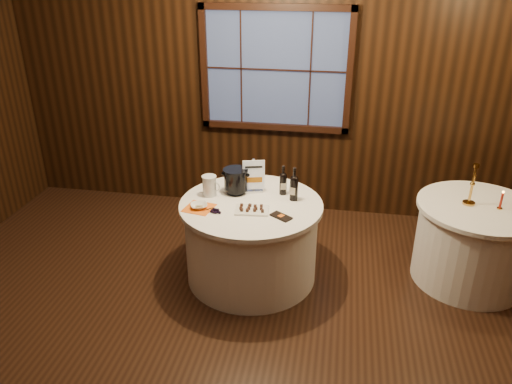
% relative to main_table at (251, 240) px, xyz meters
% --- Properties ---
extents(ground, '(6.00, 6.00, 0.00)m').
position_rel_main_table_xyz_m(ground, '(0.00, -1.00, -0.39)').
color(ground, black).
rests_on(ground, ground).
extents(back_wall, '(6.00, 0.10, 3.00)m').
position_rel_main_table_xyz_m(back_wall, '(0.00, 1.48, 1.16)').
color(back_wall, black).
rests_on(back_wall, ground).
extents(main_table, '(1.28, 1.28, 0.77)m').
position_rel_main_table_xyz_m(main_table, '(0.00, 0.00, 0.00)').
color(main_table, white).
rests_on(main_table, ground).
extents(side_table, '(1.08, 1.08, 0.77)m').
position_rel_main_table_xyz_m(side_table, '(2.00, 0.30, 0.00)').
color(side_table, white).
rests_on(side_table, ground).
extents(sign_stand, '(0.20, 0.14, 0.33)m').
position_rel_main_table_xyz_m(sign_stand, '(-0.02, 0.24, 0.49)').
color(sign_stand, '#B8B8BF').
rests_on(sign_stand, main_table).
extents(port_bottle_left, '(0.07, 0.07, 0.28)m').
position_rel_main_table_xyz_m(port_bottle_left, '(0.25, 0.23, 0.50)').
color(port_bottle_left, black).
rests_on(port_bottle_left, main_table).
extents(port_bottle_right, '(0.07, 0.08, 0.31)m').
position_rel_main_table_xyz_m(port_bottle_right, '(0.36, 0.13, 0.52)').
color(port_bottle_right, black).
rests_on(port_bottle_right, main_table).
extents(ice_bucket, '(0.23, 0.23, 0.23)m').
position_rel_main_table_xyz_m(ice_bucket, '(-0.18, 0.19, 0.51)').
color(ice_bucket, black).
rests_on(ice_bucket, main_table).
extents(chocolate_plate, '(0.31, 0.22, 0.04)m').
position_rel_main_table_xyz_m(chocolate_plate, '(0.04, -0.15, 0.40)').
color(chocolate_plate, white).
rests_on(chocolate_plate, main_table).
extents(chocolate_box, '(0.20, 0.18, 0.02)m').
position_rel_main_table_xyz_m(chocolate_box, '(0.30, -0.22, 0.39)').
color(chocolate_box, black).
rests_on(chocolate_box, main_table).
extents(grape_bunch, '(0.16, 0.09, 0.04)m').
position_rel_main_table_xyz_m(grape_bunch, '(-0.26, -0.22, 0.40)').
color(grape_bunch, black).
rests_on(grape_bunch, main_table).
extents(glass_pitcher, '(0.18, 0.13, 0.19)m').
position_rel_main_table_xyz_m(glass_pitcher, '(-0.40, 0.09, 0.48)').
color(glass_pitcher, silver).
rests_on(glass_pitcher, main_table).
extents(orange_napkin, '(0.28, 0.28, 0.00)m').
position_rel_main_table_xyz_m(orange_napkin, '(-0.43, -0.18, 0.38)').
color(orange_napkin, orange).
rests_on(orange_napkin, main_table).
extents(cracker_bowl, '(0.19, 0.19, 0.04)m').
position_rel_main_table_xyz_m(cracker_bowl, '(-0.43, -0.18, 0.40)').
color(cracker_bowl, white).
rests_on(cracker_bowl, orange_napkin).
extents(brass_candlestick, '(0.11, 0.11, 0.38)m').
position_rel_main_table_xyz_m(brass_candlestick, '(1.90, 0.32, 0.52)').
color(brass_candlestick, '#B88839').
rests_on(brass_candlestick, side_table).
extents(red_candle, '(0.05, 0.05, 0.17)m').
position_rel_main_table_xyz_m(red_candle, '(2.15, 0.26, 0.45)').
color(red_candle, '#B88839').
rests_on(red_candle, side_table).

